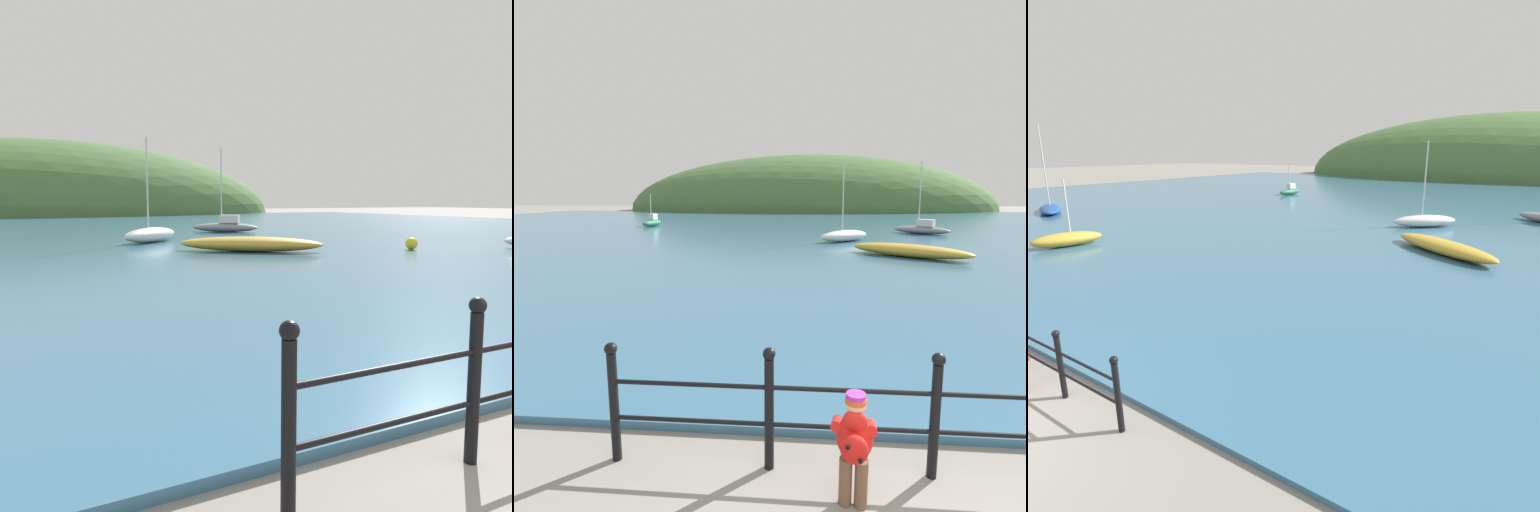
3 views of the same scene
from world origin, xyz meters
TOP-DOWN VIEW (x-y plane):
  - water at (0.00, 32.00)m, footprint 80.00×60.00m
  - far_hillside at (0.00, 71.01)m, footprint 64.43×35.43m
  - boat_white_sailboat at (3.42, 14.69)m, footprint 4.82×3.91m
  - boat_far_right at (6.82, 24.93)m, footprint 3.58×3.12m
  - boat_nearest_quay at (1.32, 20.08)m, footprint 3.22×2.99m
  - mooring_buoy at (8.90, 12.67)m, footprint 0.44×0.44m

SIDE VIEW (x-z plane):
  - far_hillside at x=0.00m, z-range -9.69..9.69m
  - water at x=0.00m, z-range 0.00..0.10m
  - mooring_buoy at x=8.90m, z-range 0.10..0.54m
  - boat_white_sailboat at x=3.42m, z-range 0.10..0.62m
  - boat_nearest_quay at x=1.32m, z-range -1.76..2.62m
  - boat_far_right at x=6.82m, z-range -1.90..2.76m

